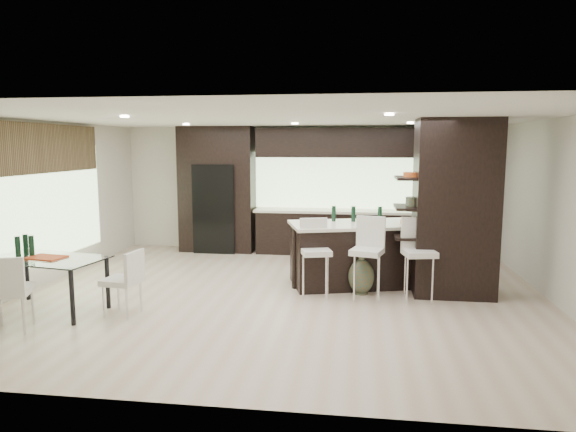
# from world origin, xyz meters

# --- Properties ---
(ground) EXTENTS (8.00, 8.00, 0.00)m
(ground) POSITION_xyz_m (0.00, 0.00, 0.00)
(ground) COLOR #CAB19A
(ground) RESTS_ON ground
(back_wall) EXTENTS (8.00, 0.02, 2.70)m
(back_wall) POSITION_xyz_m (0.00, 3.50, 1.35)
(back_wall) COLOR beige
(back_wall) RESTS_ON ground
(left_wall) EXTENTS (0.02, 7.00, 2.70)m
(left_wall) POSITION_xyz_m (-4.00, 0.00, 1.35)
(left_wall) COLOR beige
(left_wall) RESTS_ON ground
(right_wall) EXTENTS (0.02, 7.00, 2.70)m
(right_wall) POSITION_xyz_m (4.00, 0.00, 1.35)
(right_wall) COLOR beige
(right_wall) RESTS_ON ground
(ceiling) EXTENTS (8.00, 7.00, 0.02)m
(ceiling) POSITION_xyz_m (0.00, 0.00, 2.70)
(ceiling) COLOR white
(ceiling) RESTS_ON ground
(window_left) EXTENTS (0.04, 3.20, 1.90)m
(window_left) POSITION_xyz_m (-3.96, 0.20, 1.35)
(window_left) COLOR #B2D199
(window_left) RESTS_ON left_wall
(window_back) EXTENTS (3.40, 0.04, 1.20)m
(window_back) POSITION_xyz_m (0.60, 3.46, 1.55)
(window_back) COLOR #B2D199
(window_back) RESTS_ON back_wall
(stone_accent) EXTENTS (0.08, 3.00, 0.80)m
(stone_accent) POSITION_xyz_m (-3.93, 0.20, 2.25)
(stone_accent) COLOR brown
(stone_accent) RESTS_ON left_wall
(ceiling_spots) EXTENTS (4.00, 3.00, 0.02)m
(ceiling_spots) POSITION_xyz_m (0.00, 0.25, 2.68)
(ceiling_spots) COLOR white
(ceiling_spots) RESTS_ON ceiling
(back_cabinetry) EXTENTS (6.80, 0.68, 2.70)m
(back_cabinetry) POSITION_xyz_m (0.50, 3.17, 1.35)
(back_cabinetry) COLOR black
(back_cabinetry) RESTS_ON ground
(refrigerator) EXTENTS (0.90, 0.68, 1.90)m
(refrigerator) POSITION_xyz_m (-1.90, 3.12, 0.95)
(refrigerator) COLOR black
(refrigerator) RESTS_ON ground
(partition_column) EXTENTS (1.20, 0.80, 2.70)m
(partition_column) POSITION_xyz_m (2.60, 0.40, 1.35)
(partition_column) COLOR black
(partition_column) RESTS_ON ground
(kitchen_island) EXTENTS (2.69, 1.73, 1.04)m
(kitchen_island) POSITION_xyz_m (1.28, 0.81, 0.52)
(kitchen_island) COLOR black
(kitchen_island) RESTS_ON ground
(stool_left) EXTENTS (0.53, 0.53, 0.96)m
(stool_left) POSITION_xyz_m (0.51, -0.04, 0.48)
(stool_left) COLOR silver
(stool_left) RESTS_ON ground
(stool_mid) EXTENTS (0.55, 0.55, 1.00)m
(stool_mid) POSITION_xyz_m (1.28, -0.05, 0.50)
(stool_mid) COLOR silver
(stool_mid) RESTS_ON ground
(stool_right) EXTENTS (0.52, 0.52, 1.00)m
(stool_right) POSITION_xyz_m (2.04, -0.05, 0.50)
(stool_right) COLOR silver
(stool_right) RESTS_ON ground
(bench) EXTENTS (1.48, 0.69, 0.55)m
(bench) POSITION_xyz_m (1.23, 0.94, 0.28)
(bench) COLOR black
(bench) RESTS_ON ground
(floor_vase) EXTENTS (0.41, 0.41, 1.10)m
(floor_vase) POSITION_xyz_m (1.20, 0.21, 0.55)
(floor_vase) COLOR #4C533C
(floor_vase) RESTS_ON ground
(dining_table) EXTENTS (1.70, 1.13, 0.76)m
(dining_table) POSITION_xyz_m (-3.11, -1.25, 0.38)
(dining_table) COLOR white
(dining_table) RESTS_ON ground
(chair_near) EXTENTS (0.62, 0.62, 0.90)m
(chair_near) POSITION_xyz_m (-3.11, -2.01, 0.45)
(chair_near) COLOR silver
(chair_near) RESTS_ON ground
(chair_end) EXTENTS (0.50, 0.50, 0.83)m
(chair_end) POSITION_xyz_m (-2.02, -1.25, 0.41)
(chair_end) COLOR silver
(chair_end) RESTS_ON ground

